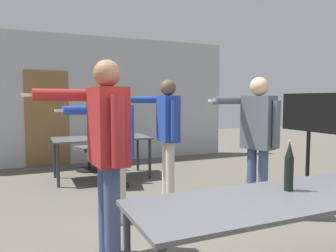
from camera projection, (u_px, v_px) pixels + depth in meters
The scene contains 11 objects.
back_wall at pixel (97, 100), 7.45m from camera, with size 6.38×0.12×2.85m.
conference_table_near at pixel (288, 203), 2.39m from camera, with size 2.37×0.75×0.75m.
conference_table_far at pixel (102, 141), 5.94m from camera, with size 1.71×0.83×0.75m.
tv_screen at pixel (309, 130), 5.23m from camera, with size 0.44×1.13×1.54m.
person_far_watching at pixel (258, 131), 4.04m from camera, with size 0.87×0.54×1.71m.
person_left_plaid at pixel (115, 141), 3.82m from camera, with size 0.82×0.64×1.59m.
person_near_casual at pixel (167, 127), 4.72m from camera, with size 0.77×0.64×1.72m.
person_center_tall at pixel (106, 141), 2.89m from camera, with size 0.84×0.69×1.79m.
office_chair_far_right at pixel (113, 160), 5.42m from camera, with size 0.56×0.61×0.93m.
office_chair_far_left at pixel (92, 149), 6.67m from camera, with size 0.64×0.60×0.91m.
beer_bottle at pixel (289, 167), 2.48m from camera, with size 0.07×0.07×0.39m.
Camera 1 is at (-1.49, -1.50, 1.44)m, focal length 35.00 mm.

